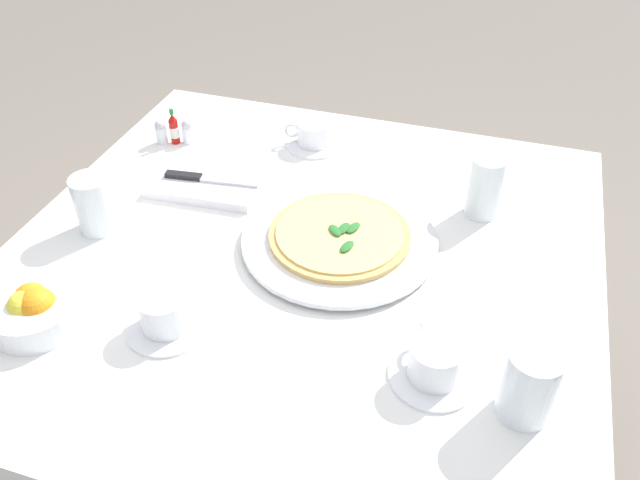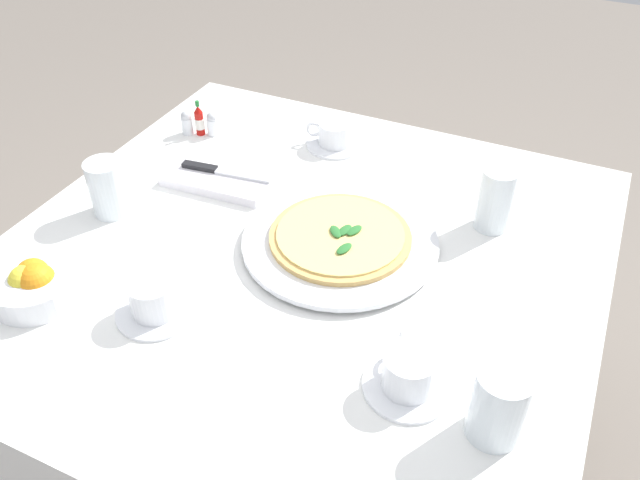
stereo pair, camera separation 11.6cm
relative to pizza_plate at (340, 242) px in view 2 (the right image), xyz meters
The scene contains 16 objects.
ground_plane 0.74m from the pizza_plate, 145.99° to the right, with size 8.00×8.00×0.00m, color slate.
dining_table 0.17m from the pizza_plate, 145.99° to the right, with size 1.04×1.04×0.73m.
pizza_plate is the anchor object (origin of this frame).
pizza 0.01m from the pizza_plate, 29.41° to the right, with size 0.26×0.26×0.02m.
coffee_cup_back_corner 0.36m from the pizza_plate, 115.37° to the left, with size 0.13×0.13×0.06m.
coffee_cup_near_right 0.33m from the pizza_plate, 49.60° to the right, with size 0.13×0.13×0.06m.
coffee_cup_near_left 0.34m from the pizza_plate, 125.97° to the right, with size 0.13×0.13×0.07m.
water_glass_far_right 0.44m from the pizza_plate, 38.69° to the right, with size 0.07×0.07×0.11m.
water_glass_center_back 0.29m from the pizza_plate, 36.99° to the left, with size 0.06×0.06×0.12m.
water_glass_left_edge 0.45m from the pizza_plate, 168.97° to the right, with size 0.07×0.07×0.11m.
napkin_folded 0.32m from the pizza_plate, 162.93° to the left, with size 0.23×0.14×0.02m.
dinner_knife 0.32m from the pizza_plate, 162.73° to the left, with size 0.20×0.04×0.01m.
citrus_bowl 0.52m from the pizza_plate, 140.91° to the right, with size 0.15×0.15×0.07m.
hot_sauce_bottle 0.51m from the pizza_plate, 152.08° to the left, with size 0.02×0.02×0.08m.
salt_shaker 0.49m from the pizza_plate, 149.53° to the left, with size 0.03×0.03×0.06m.
pepper_shaker 0.53m from the pizza_plate, 154.43° to the left, with size 0.03×0.03×0.06m.
Camera 2 is at (0.41, -0.80, 1.48)m, focal length 36.51 mm.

